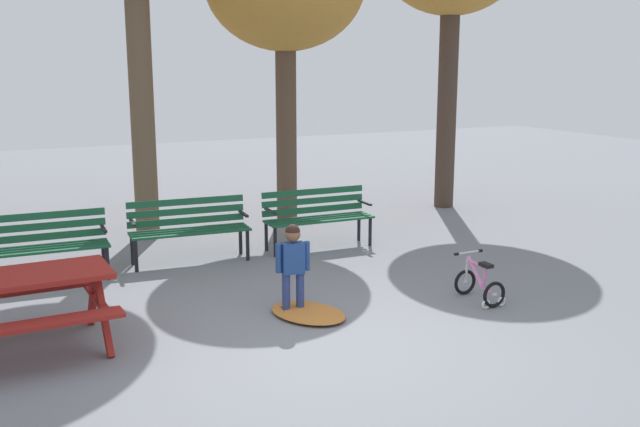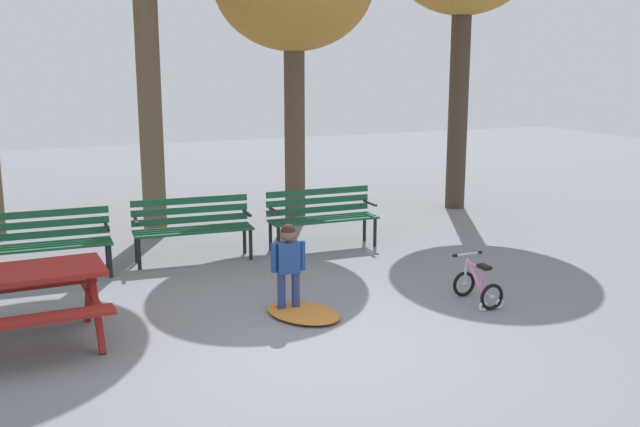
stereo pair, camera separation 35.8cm
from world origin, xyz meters
name	(u,v)px [view 2 (the right image)]	position (x,y,z in m)	size (l,w,h in m)	color
ground	(309,345)	(0.00, 0.00, 0.00)	(36.00, 36.00, 0.00)	slate
picnic_table	(5,290)	(-2.65, 1.04, 0.59)	(1.84, 1.40, 0.79)	maroon
park_bench_far_left	(45,239)	(-2.17, 3.37, 0.51)	(1.62, 0.52, 0.85)	#195133
park_bench_left	(192,224)	(-0.27, 3.49, 0.51)	(1.63, 0.57, 0.85)	#195133
park_bench_right	(321,213)	(1.63, 3.42, 0.51)	(1.61, 0.50, 0.85)	#195133
child_standing	(288,262)	(0.16, 0.95, 0.58)	(0.38, 0.19, 0.99)	navy
kids_bicycle	(478,286)	(2.23, 0.39, 0.20)	(0.39, 0.56, 0.54)	black
leaf_pile	(303,312)	(0.27, 0.80, 0.04)	(0.91, 0.64, 0.07)	#B26B2D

